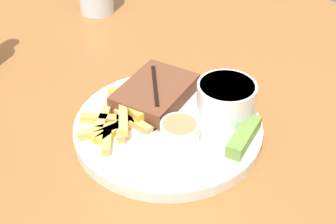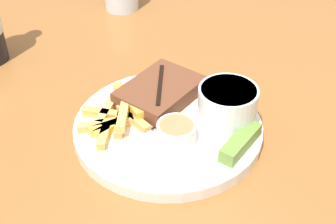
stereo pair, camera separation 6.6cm
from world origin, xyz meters
name	(u,v)px [view 2 (the right image)]	position (x,y,z in m)	size (l,w,h in m)	color
dining_table	(168,170)	(0.00, 0.00, 0.68)	(1.16, 1.26, 0.76)	#935B2D
dinner_plate	(168,128)	(0.00, 0.00, 0.76)	(0.27, 0.27, 0.02)	white
steak_portion	(160,92)	(0.03, 0.05, 0.79)	(0.14, 0.11, 0.03)	brown
fries_pile	(115,119)	(-0.06, 0.05, 0.78)	(0.10, 0.10, 0.02)	#E1A255
coleslaw_cup	(227,104)	(0.07, -0.05, 0.81)	(0.08, 0.08, 0.06)	white
dipping_sauce_cup	(176,132)	(-0.02, -0.04, 0.79)	(0.05, 0.05, 0.03)	silver
pickle_spear	(241,143)	(0.04, -0.10, 0.78)	(0.08, 0.04, 0.02)	olive
fork_utensil	(127,142)	(-0.07, 0.00, 0.78)	(0.13, 0.02, 0.00)	#B7B7BC
knife_utensil	(153,113)	(0.00, 0.03, 0.78)	(0.05, 0.17, 0.01)	#B7B7BC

